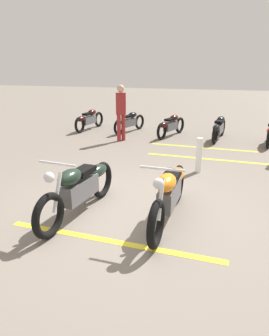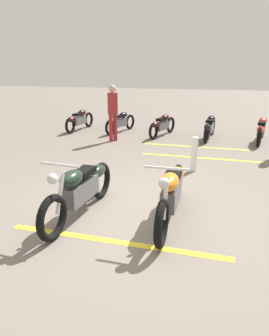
{
  "view_description": "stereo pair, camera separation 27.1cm",
  "coord_description": "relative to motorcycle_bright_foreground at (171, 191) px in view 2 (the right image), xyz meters",
  "views": [
    {
      "loc": [
        -4.48,
        -1.57,
        2.32
      ],
      "look_at": [
        0.34,
        0.0,
        0.65
      ],
      "focal_mm": 32.97,
      "sensor_mm": 36.0,
      "label": 1
    },
    {
      "loc": [
        -4.56,
        -1.31,
        2.32
      ],
      "look_at": [
        0.34,
        0.0,
        0.65
      ],
      "focal_mm": 32.97,
      "sensor_mm": 36.0,
      "label": 2
    }
  ],
  "objects": [
    {
      "name": "parking_stripe_mid",
      "position": [
        3.62,
        -0.25,
        -0.46
      ],
      "size": [
        0.16,
        3.2,
        0.01
      ],
      "primitive_type": "cube",
      "rotation": [
        0.0,
        0.0,
        1.56
      ],
      "color": "yellow",
      "rests_on": "ground"
    },
    {
      "name": "motorcycle_row_far_right",
      "position": [
        6.24,
        4.45,
        -0.05
      ],
      "size": [
        1.98,
        0.35,
        0.75
      ],
      "rotation": [
        0.0,
        0.0,
        -0.1
      ],
      "color": "black",
      "rests_on": "ground"
    },
    {
      "name": "motorcycle_row_right",
      "position": [
        6.29,
        2.84,
        -0.07
      ],
      "size": [
        1.85,
        0.62,
        0.71
      ],
      "rotation": [
        0.0,
        0.0,
        -0.28
      ],
      "color": "black",
      "rests_on": "ground"
    },
    {
      "name": "motorcycle_dark_foreground",
      "position": [
        -0.24,
        1.43,
        0.0
      ],
      "size": [
        2.23,
        0.62,
        1.04
      ],
      "rotation": [
        0.0,
        0.0,
        3.06
      ],
      "color": "black",
      "rests_on": "ground"
    },
    {
      "name": "motorcycle_bright_foreground",
      "position": [
        0.0,
        0.0,
        0.0
      ],
      "size": [
        2.23,
        0.62,
        1.04
      ],
      "rotation": [
        0.0,
        0.0,
        3.14
      ],
      "color": "black",
      "rests_on": "ground"
    },
    {
      "name": "ground_plane",
      "position": [
        0.08,
        0.71,
        -0.46
      ],
      "size": [
        60.0,
        60.0,
        0.0
      ],
      "primitive_type": "plane",
      "color": "slate"
    },
    {
      "name": "parking_stripe_near",
      "position": [
        -0.92,
        0.64,
        -0.46
      ],
      "size": [
        0.16,
        3.2,
        0.01
      ],
      "primitive_type": "cube",
      "rotation": [
        0.0,
        0.0,
        1.56
      ],
      "color": "yellow",
      "rests_on": "ground"
    },
    {
      "name": "bollard_post",
      "position": [
        2.49,
        -0.16,
        -0.06
      ],
      "size": [
        0.14,
        0.14,
        0.8
      ],
      "primitive_type": "cylinder",
      "color": "white",
      "rests_on": "ground"
    },
    {
      "name": "motorcycle_row_far_left",
      "position": [
        5.97,
        -2.0,
        -0.05
      ],
      "size": [
        1.99,
        0.49,
        0.76
      ],
      "rotation": [
        0.0,
        0.0,
        -0.18
      ],
      "color": "black",
      "rests_on": "ground"
    },
    {
      "name": "motorcycle_row_left",
      "position": [
        6.02,
        -0.39,
        -0.05
      ],
      "size": [
        1.99,
        0.37,
        0.75
      ],
      "rotation": [
        0.0,
        0.0,
        -0.11
      ],
      "color": "black",
      "rests_on": "ground"
    },
    {
      "name": "parking_stripe_far",
      "position": [
        4.8,
        -0.04,
        -0.46
      ],
      "size": [
        0.16,
        3.2,
        0.01
      ],
      "primitive_type": "cube",
      "rotation": [
        0.0,
        0.0,
        1.56
      ],
      "color": "yellow",
      "rests_on": "ground"
    },
    {
      "name": "bystander_secondary",
      "position": [
        4.92,
        2.63,
        0.54
      ],
      "size": [
        0.32,
        0.31,
        1.79
      ],
      "rotation": [
        0.0,
        0.0,
        4.09
      ],
      "color": "maroon",
      "rests_on": "ground"
    },
    {
      "name": "motorcycle_row_center",
      "position": [
        6.04,
        1.23,
        -0.07
      ],
      "size": [
        1.87,
        0.63,
        0.72
      ],
      "rotation": [
        0.0,
        0.0,
        -0.28
      ],
      "color": "black",
      "rests_on": "ground"
    }
  ]
}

